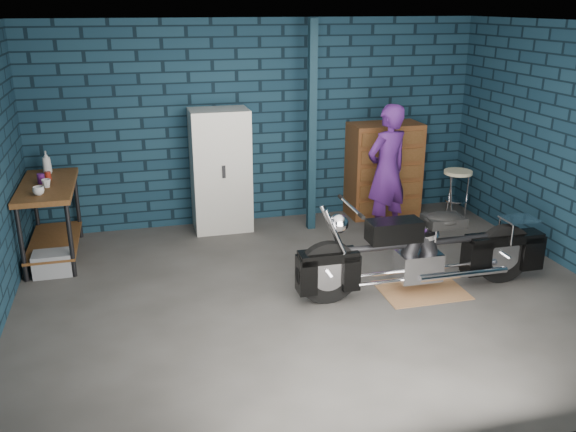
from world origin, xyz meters
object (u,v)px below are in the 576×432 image
object	(u,v)px
workbench	(52,221)
shop_stool	(456,195)
person	(387,171)
storage_bin	(53,263)
tool_chest	(384,170)
motorcycle	(425,246)
locker	(221,171)

from	to	relation	value
workbench	shop_stool	size ratio (longest dim) A/B	2.00
person	storage_bin	world-z (taller)	person
shop_stool	storage_bin	bearing A→B (deg)	-174.25
storage_bin	tool_chest	distance (m)	4.50
storage_bin	shop_stool	xyz separation A→B (m)	(5.26, 0.53, 0.22)
storage_bin	shop_stool	size ratio (longest dim) A/B	0.59
motorcycle	tool_chest	bearing A→B (deg)	77.39
workbench	storage_bin	world-z (taller)	workbench
person	storage_bin	bearing A→B (deg)	-16.72
workbench	tool_chest	size ratio (longest dim) A/B	1.07
motorcycle	person	xyz separation A→B (m)	(0.27, 1.65, 0.34)
motorcycle	tool_chest	xyz separation A→B (m)	(0.56, 2.40, 0.14)
storage_bin	shop_stool	world-z (taller)	shop_stool
person	locker	size ratio (longest dim) A/B	1.06
workbench	motorcycle	size ratio (longest dim) A/B	0.60
tool_chest	locker	bearing A→B (deg)	180.00
tool_chest	shop_stool	xyz separation A→B (m)	(0.91, -0.45, -0.31)
person	shop_stool	world-z (taller)	person
tool_chest	shop_stool	bearing A→B (deg)	-26.43
motorcycle	locker	xyz separation A→B (m)	(-1.74, 2.40, 0.29)
locker	tool_chest	distance (m)	2.30
shop_stool	motorcycle	bearing A→B (deg)	-126.88
storage_bin	person	bearing A→B (deg)	3.24
workbench	person	world-z (taller)	person
shop_stool	workbench	bearing A→B (deg)	-179.67
storage_bin	tool_chest	world-z (taller)	tool_chest
workbench	tool_chest	bearing A→B (deg)	6.26
locker	shop_stool	size ratio (longest dim) A/B	2.29
motorcycle	tool_chest	distance (m)	2.47
person	tool_chest	xyz separation A→B (m)	(0.29, 0.75, -0.20)
person	shop_stool	bearing A→B (deg)	174.13
person	shop_stool	size ratio (longest dim) A/B	2.44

